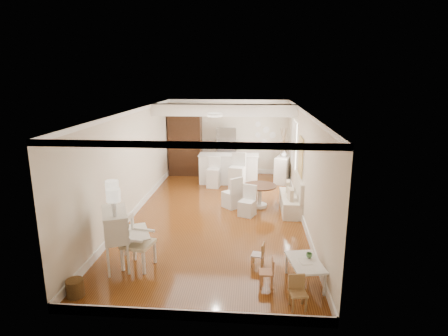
# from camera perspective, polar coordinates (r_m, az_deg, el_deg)

# --- Properties ---
(room) EXTENTS (9.00, 9.04, 2.82)m
(room) POSITION_cam_1_polar(r_m,az_deg,el_deg) (9.97, -0.68, 4.18)
(room) COLOR brown
(room) RESTS_ON ground
(secretary_bureau) EXTENTS (1.19, 1.20, 1.15)m
(secretary_bureau) POSITION_cam_1_polar(r_m,az_deg,el_deg) (7.72, -16.11, -10.31)
(secretary_bureau) COLOR white
(secretary_bureau) RESTS_ON ground
(gustavian_armchair) EXTENTS (0.69, 0.69, 1.02)m
(gustavian_armchair) POSITION_cam_1_polar(r_m,az_deg,el_deg) (7.60, -12.96, -11.06)
(gustavian_armchair) COLOR white
(gustavian_armchair) RESTS_ON ground
(wicker_basket) EXTENTS (0.33, 0.33, 0.30)m
(wicker_basket) POSITION_cam_1_polar(r_m,az_deg,el_deg) (7.16, -21.74, -16.63)
(wicker_basket) COLOR #53381A
(wicker_basket) RESTS_ON ground
(kids_table) EXTENTS (0.69, 0.97, 0.44)m
(kids_table) POSITION_cam_1_polar(r_m,az_deg,el_deg) (7.14, 12.18, -15.31)
(kids_table) COLOR white
(kids_table) RESTS_ON ground
(kids_chair_a) EXTENTS (0.27, 0.27, 0.54)m
(kids_chair_a) POSITION_cam_1_polar(r_m,az_deg,el_deg) (6.95, 6.48, -15.44)
(kids_chair_a) COLOR #B47952
(kids_chair_a) RESTS_ON ground
(kids_chair_b) EXTENTS (0.28, 0.28, 0.50)m
(kids_chair_b) POSITION_cam_1_polar(r_m,az_deg,el_deg) (7.58, 5.16, -12.96)
(kids_chair_b) COLOR tan
(kids_chair_b) RESTS_ON ground
(kids_chair_c) EXTENTS (0.31, 0.31, 0.56)m
(kids_chair_c) POSITION_cam_1_polar(r_m,az_deg,el_deg) (6.44, 11.23, -18.15)
(kids_chair_c) COLOR #A17949
(kids_chair_c) RESTS_ON ground
(banquette) EXTENTS (0.52, 1.60, 0.98)m
(banquette) POSITION_cam_1_polar(r_m,az_deg,el_deg) (10.51, 10.11, -3.90)
(banquette) COLOR silver
(banquette) RESTS_ON ground
(dining_table) EXTENTS (1.27, 1.27, 0.65)m
(dining_table) POSITION_cam_1_polar(r_m,az_deg,el_deg) (10.73, 5.43, -4.28)
(dining_table) COLOR #452616
(dining_table) RESTS_ON ground
(slip_chair_near) EXTENTS (0.51, 0.52, 0.82)m
(slip_chair_near) POSITION_cam_1_polar(r_m,az_deg,el_deg) (10.04, 3.56, -5.03)
(slip_chair_near) COLOR silver
(slip_chair_near) RESTS_ON ground
(slip_chair_far) EXTENTS (0.62, 0.62, 0.90)m
(slip_chair_far) POSITION_cam_1_polar(r_m,az_deg,el_deg) (10.64, 1.22, -3.67)
(slip_chair_far) COLOR silver
(slip_chair_far) RESTS_ON ground
(breakfast_counter) EXTENTS (2.05, 0.65, 1.03)m
(breakfast_counter) POSITION_cam_1_polar(r_m,az_deg,el_deg) (12.97, 0.71, -0.12)
(breakfast_counter) COLOR white
(breakfast_counter) RESTS_ON ground
(bar_stool_left) EXTENTS (0.45, 0.45, 1.02)m
(bar_stool_left) POSITION_cam_1_polar(r_m,az_deg,el_deg) (12.51, -1.62, -0.69)
(bar_stool_left) COLOR white
(bar_stool_left) RESTS_ON ground
(bar_stool_right) EXTENTS (0.57, 0.57, 1.19)m
(bar_stool_right) POSITION_cam_1_polar(r_m,az_deg,el_deg) (12.34, 2.02, -0.50)
(bar_stool_right) COLOR silver
(bar_stool_right) RESTS_ON ground
(pantry_cabinet) EXTENTS (1.20, 0.60, 2.30)m
(pantry_cabinet) POSITION_cam_1_polar(r_m,az_deg,el_deg) (14.10, -5.91, 3.58)
(pantry_cabinet) COLOR #381E11
(pantry_cabinet) RESTS_ON ground
(fridge) EXTENTS (0.75, 0.65, 1.80)m
(fridge) POSITION_cam_1_polar(r_m,az_deg,el_deg) (13.90, 1.83, 2.45)
(fridge) COLOR silver
(fridge) RESTS_ON ground
(sideboard) EXTENTS (0.69, 1.04, 0.92)m
(sideboard) POSITION_cam_1_polar(r_m,az_deg,el_deg) (13.30, 8.97, -0.20)
(sideboard) COLOR beige
(sideboard) RESTS_ON ground
(pencil_cup) EXTENTS (0.12, 0.12, 0.09)m
(pencil_cup) POSITION_cam_1_polar(r_m,az_deg,el_deg) (7.16, 12.85, -12.85)
(pencil_cup) COLOR #528D53
(pencil_cup) RESTS_ON kids_table
(branch_vase) EXTENTS (0.25, 0.25, 0.22)m
(branch_vase) POSITION_cam_1_polar(r_m,az_deg,el_deg) (13.13, 9.14, 2.15)
(branch_vase) COLOR silver
(branch_vase) RESTS_ON sideboard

